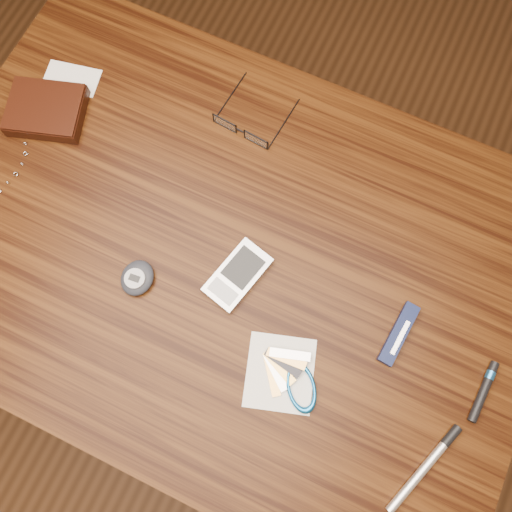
% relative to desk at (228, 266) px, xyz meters
% --- Properties ---
extents(ground, '(3.80, 3.80, 0.00)m').
position_rel_desk_xyz_m(ground, '(0.00, 0.00, -0.65)').
color(ground, '#472814').
rests_on(ground, ground).
extents(desk, '(1.00, 0.70, 0.75)m').
position_rel_desk_xyz_m(desk, '(0.00, 0.00, 0.00)').
color(desk, '#321808').
rests_on(desk, ground).
extents(wallet_and_card, '(0.15, 0.18, 0.03)m').
position_rel_desk_xyz_m(wallet_and_card, '(-0.38, 0.09, 0.12)').
color(wallet_and_card, black).
rests_on(wallet_and_card, desk).
extents(eyeglasses, '(0.12, 0.12, 0.02)m').
position_rel_desk_xyz_m(eyeglasses, '(-0.06, 0.20, 0.11)').
color(eyeglasses, black).
rests_on(eyeglasses, desk).
extents(pda_phone, '(0.08, 0.12, 0.02)m').
position_rel_desk_xyz_m(pda_phone, '(0.04, -0.03, 0.11)').
color(pda_phone, '#A9A9AD').
rests_on(pda_phone, desk).
extents(pedometer, '(0.06, 0.06, 0.02)m').
position_rel_desk_xyz_m(pedometer, '(-0.10, -0.10, 0.11)').
color(pedometer, black).
rests_on(pedometer, desk).
extents(notepad_keys, '(0.14, 0.13, 0.01)m').
position_rel_desk_xyz_m(notepad_keys, '(0.17, -0.13, 0.11)').
color(notepad_keys, silver).
rests_on(notepad_keys, desk).
extents(pocket_knife, '(0.03, 0.10, 0.01)m').
position_rel_desk_xyz_m(pocket_knife, '(0.29, -0.01, 0.11)').
color(pocket_knife, '#0B1236').
rests_on(pocket_knife, desk).
extents(silver_pen, '(0.06, 0.15, 0.01)m').
position_rel_desk_xyz_m(silver_pen, '(0.40, -0.16, 0.11)').
color(silver_pen, silver).
rests_on(silver_pen, desk).
extents(black_blue_pen, '(0.02, 0.09, 0.01)m').
position_rel_desk_xyz_m(black_blue_pen, '(0.43, -0.03, 0.11)').
color(black_blue_pen, black).
rests_on(black_blue_pen, desk).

